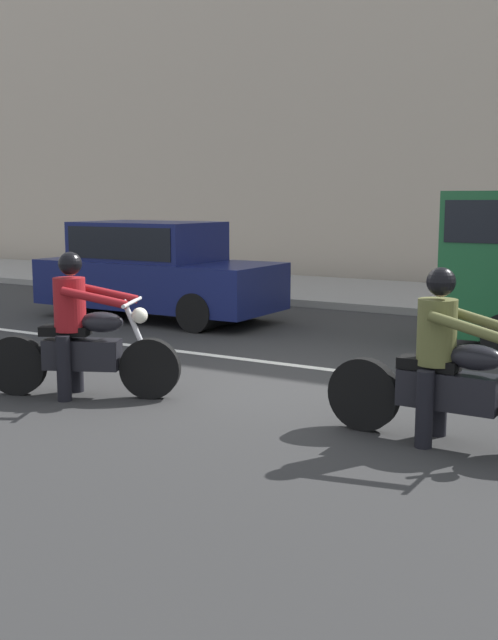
% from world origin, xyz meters
% --- Properties ---
extents(ground_plane, '(80.00, 80.00, 0.00)m').
position_xyz_m(ground_plane, '(0.00, 0.00, 0.00)').
color(ground_plane, '#2A2A2A').
extents(sidewalk_slab, '(40.00, 4.40, 0.14)m').
position_xyz_m(sidewalk_slab, '(0.00, 8.00, 0.07)').
color(sidewalk_slab, gray).
rests_on(sidewalk_slab, ground_plane).
extents(lane_marking_stripe, '(18.00, 0.14, 0.01)m').
position_xyz_m(lane_marking_stripe, '(0.45, 0.90, 0.00)').
color(lane_marking_stripe, silver).
rests_on(lane_marking_stripe, ground_plane).
extents(motorcycle_with_rider_crimson, '(1.99, 1.06, 1.57)m').
position_xyz_m(motorcycle_with_rider_crimson, '(-1.51, -1.66, 0.64)').
color(motorcycle_with_rider_crimson, black).
rests_on(motorcycle_with_rider_crimson, ground_plane).
extents(motorcycle_with_rider_olive, '(2.25, 0.70, 1.54)m').
position_xyz_m(motorcycle_with_rider_olive, '(2.35, -1.25, 0.63)').
color(motorcycle_with_rider_olive, black).
rests_on(motorcycle_with_rider_olive, ground_plane).
extents(parked_sedan_navy, '(4.36, 1.82, 1.72)m').
position_xyz_m(parked_sedan_navy, '(-4.19, 3.11, 0.88)').
color(parked_sedan_navy, '#11194C').
rests_on(parked_sedan_navy, ground_plane).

